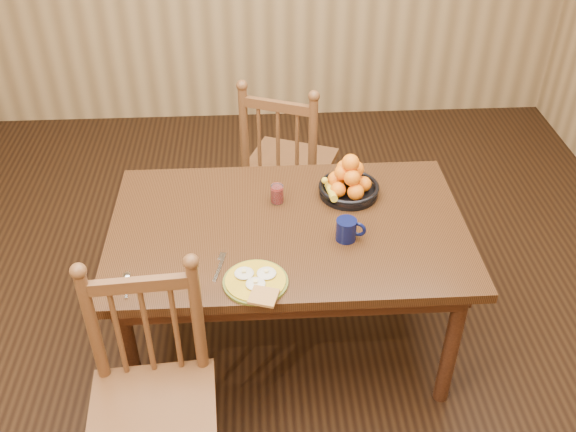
{
  "coord_description": "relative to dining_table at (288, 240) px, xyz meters",
  "views": [
    {
      "loc": [
        -0.13,
        -2.28,
        2.5
      ],
      "look_at": [
        0.0,
        0.0,
        0.8
      ],
      "focal_mm": 40.0,
      "sensor_mm": 36.0,
      "label": 1
    }
  ],
  "objects": [
    {
      "name": "breakfast_plate",
      "position": [
        -0.15,
        -0.38,
        0.1
      ],
      "size": [
        0.26,
        0.3,
        0.04
      ],
      "color": "#59601E",
      "rests_on": "dining_table"
    },
    {
      "name": "chair_near",
      "position": [
        -0.55,
        -0.74,
        -0.16
      ],
      "size": [
        0.5,
        0.48,
        1.04
      ],
      "rotation": [
        0.0,
        0.0,
        0.07
      ],
      "color": "#533118",
      "rests_on": "ground"
    },
    {
      "name": "room",
      "position": [
        0.0,
        0.0,
        0.68
      ],
      "size": [
        4.52,
        5.02,
        2.72
      ],
      "color": "black",
      "rests_on": "ground"
    },
    {
      "name": "spoon",
      "position": [
        -0.67,
        -0.33,
        0.09
      ],
      "size": [
        0.04,
        0.16,
        0.01
      ],
      "rotation": [
        0.0,
        0.0,
        0.04
      ],
      "color": "silver",
      "rests_on": "dining_table"
    },
    {
      "name": "coffee_mug",
      "position": [
        0.25,
        -0.11,
        0.14
      ],
      "size": [
        0.13,
        0.09,
        0.1
      ],
      "color": "#090E33",
      "rests_on": "dining_table"
    },
    {
      "name": "fruit_bowl",
      "position": [
        0.3,
        0.23,
        0.15
      ],
      "size": [
        0.29,
        0.29,
        0.22
      ],
      "color": "black",
      "rests_on": "dining_table"
    },
    {
      "name": "juice_glass",
      "position": [
        -0.04,
        0.18,
        0.13
      ],
      "size": [
        0.06,
        0.06,
        0.09
      ],
      "color": "silver",
      "rests_on": "dining_table"
    },
    {
      "name": "fork",
      "position": [
        -0.3,
        -0.26,
        0.09
      ],
      "size": [
        0.05,
        0.18,
        0.0
      ],
      "rotation": [
        0.0,
        0.0,
        -0.23
      ],
      "color": "silver",
      "rests_on": "dining_table"
    },
    {
      "name": "chair_far",
      "position": [
        0.05,
        0.89,
        -0.15
      ],
      "size": [
        0.61,
        0.6,
        1.05
      ],
      "rotation": [
        0.0,
        0.0,
        2.77
      ],
      "color": "#533118",
      "rests_on": "ground"
    },
    {
      "name": "dining_table",
      "position": [
        0.0,
        0.0,
        0.0
      ],
      "size": [
        1.6,
        1.0,
        0.75
      ],
      "color": "black",
      "rests_on": "ground"
    }
  ]
}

